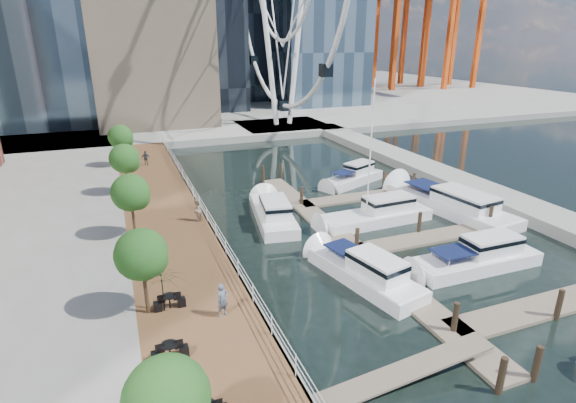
{
  "coord_description": "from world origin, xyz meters",
  "views": [
    {
      "loc": [
        -11.83,
        -16.9,
        14.17
      ],
      "look_at": [
        -0.7,
        11.79,
        3.0
      ],
      "focal_mm": 28.0,
      "sensor_mm": 36.0,
      "label": 1
    }
  ],
  "objects": [
    {
      "name": "floating_docks",
      "position": [
        7.97,
        9.98,
        0.49
      ],
      "size": [
        16.0,
        34.0,
        2.6
      ],
      "color": "#6D6051",
      "rests_on": "ground"
    },
    {
      "name": "pedestrian_mid",
      "position": [
        -6.78,
        15.37,
        1.88
      ],
      "size": [
        1.04,
        1.09,
        1.76
      ],
      "primitive_type": "imported",
      "rotation": [
        0.0,
        0.0,
        -2.18
      ],
      "color": "gray",
      "rests_on": "boardwalk"
    },
    {
      "name": "land_far",
      "position": [
        0.0,
        102.0,
        0.5
      ],
      "size": [
        200.0,
        114.0,
        1.0
      ],
      "primitive_type": "cube",
      "color": "gray",
      "rests_on": "ground"
    },
    {
      "name": "ground",
      "position": [
        0.0,
        0.0,
        0.0
      ],
      "size": [
        520.0,
        520.0,
        0.0
      ],
      "primitive_type": "plane",
      "color": "black",
      "rests_on": "ground"
    },
    {
      "name": "street_trees",
      "position": [
        -11.4,
        14.0,
        4.29
      ],
      "size": [
        2.6,
        42.6,
        4.6
      ],
      "color": "#3F2B1C",
      "rests_on": "ground"
    },
    {
      "name": "yacht_foreground",
      "position": [
        9.14,
        3.1,
        0.0
      ],
      "size": [
        9.64,
        2.68,
        2.15
      ],
      "primitive_type": null,
      "rotation": [
        0.0,
        0.0,
        1.56
      ],
      "color": "white",
      "rests_on": "ground"
    },
    {
      "name": "cafe_seating",
      "position": [
        -10.58,
        -4.22,
        2.24
      ],
      "size": [
        4.21,
        14.31,
        2.58
      ],
      "color": "#0F3710",
      "rests_on": "ground"
    },
    {
      "name": "pier",
      "position": [
        14.0,
        52.0,
        0.5
      ],
      "size": [
        14.0,
        12.0,
        1.0
      ],
      "primitive_type": "cube",
      "color": "gray",
      "rests_on": "ground"
    },
    {
      "name": "port_cranes",
      "position": [
        67.67,
        95.67,
        20.0
      ],
      "size": [
        40.0,
        52.0,
        38.0
      ],
      "color": "#D84C14",
      "rests_on": "ground"
    },
    {
      "name": "pedestrian_far",
      "position": [
        -9.05,
        33.62,
        1.81
      ],
      "size": [
        1.01,
        0.56,
        1.62
      ],
      "primitive_type": "imported",
      "rotation": [
        0.0,
        0.0,
        2.96
      ],
      "color": "#32393E",
      "rests_on": "boardwalk"
    },
    {
      "name": "moored_yachts",
      "position": [
        7.73,
        11.09,
        0.0
      ],
      "size": [
        20.02,
        33.93,
        11.5
      ],
      "color": "white",
      "rests_on": "ground"
    },
    {
      "name": "cafe_tables",
      "position": [
        -10.4,
        -2.0,
        1.37
      ],
      "size": [
        2.5,
        13.7,
        0.74
      ],
      "color": "black",
      "rests_on": "ground"
    },
    {
      "name": "railing",
      "position": [
        -6.1,
        15.0,
        1.52
      ],
      "size": [
        0.1,
        60.0,
        1.05
      ],
      "primitive_type": null,
      "color": "white",
      "rests_on": "boardwalk"
    },
    {
      "name": "boardwalk",
      "position": [
        -9.0,
        15.0,
        0.5
      ],
      "size": [
        6.0,
        60.0,
        1.0
      ],
      "primitive_type": "cube",
      "color": "brown",
      "rests_on": "ground"
    },
    {
      "name": "breakwater",
      "position": [
        20.0,
        20.0,
        0.5
      ],
      "size": [
        4.0,
        60.0,
        1.0
      ],
      "primitive_type": "cube",
      "color": "gray",
      "rests_on": "ground"
    },
    {
      "name": "seawall",
      "position": [
        -6.0,
        15.0,
        0.5
      ],
      "size": [
        0.25,
        60.0,
        1.0
      ],
      "primitive_type": "cube",
      "color": "#595954",
      "rests_on": "ground"
    },
    {
      "name": "pedestrian_near",
      "position": [
        -7.88,
        2.33,
        1.9
      ],
      "size": [
        0.78,
        0.67,
        1.8
      ],
      "primitive_type": "imported",
      "rotation": [
        0.0,
        0.0,
        0.45
      ],
      "color": "#525A6D",
      "rests_on": "boardwalk"
    }
  ]
}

